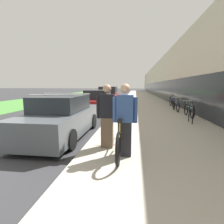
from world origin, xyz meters
name	(u,v)px	position (x,y,z in m)	size (l,w,h in m)	color
sidewalk_slab	(142,98)	(5.56, 21.00, 0.06)	(4.76, 70.00, 0.12)	#B2AA99
storefront_facade	(184,80)	(12.97, 29.00, 2.75)	(10.01, 70.00, 5.52)	beige
lawn_strip	(66,96)	(-7.01, 25.00, 0.01)	(6.87, 70.00, 0.03)	#478438
tandem_bicycle	(122,136)	(4.24, 1.12, 0.51)	(0.52, 2.59, 0.93)	black
person_rider	(125,120)	(4.34, 0.80, 0.98)	(0.58, 0.23, 1.72)	black
person_bystander	(107,116)	(3.84, 1.30, 0.97)	(0.58, 0.23, 1.71)	brown
bike_rack_hoop	(191,112)	(7.08, 4.91, 0.63)	(0.05, 0.60, 0.84)	black
cruiser_bike_nearest	(189,110)	(7.46, 6.50, 0.48)	(0.52, 1.80, 0.85)	black
cruiser_bike_middle	(176,105)	(7.26, 8.70, 0.49)	(0.52, 1.82, 0.88)	black
cruiser_bike_farthest	(172,102)	(7.51, 11.18, 0.52)	(0.52, 1.83, 0.98)	black
parked_sedan_curbside	(62,118)	(2.03, 2.54, 0.66)	(1.79, 4.29, 1.51)	#4C5156
vintage_roadster_curbside	(98,102)	(2.06, 8.44, 0.68)	(1.78, 4.35, 1.49)	maroon
parked_sedan_far	(108,96)	(1.96, 13.71, 0.76)	(1.91, 4.08, 1.69)	maroon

